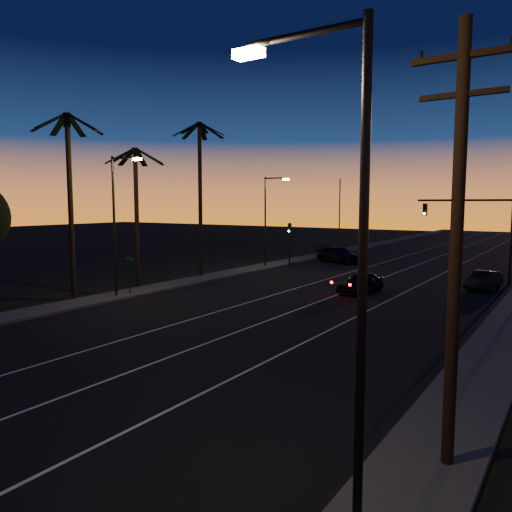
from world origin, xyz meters
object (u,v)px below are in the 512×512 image
Objects in this scene: utility_pole at (456,239)px; right_car at (484,280)px; signal_mast at (478,220)px; lead_car at (361,283)px; cross_car at (339,255)px.

utility_pole is 2.43× the size of right_car.
lead_car is at bearing -120.22° from signal_mast.
lead_car is at bearing 116.40° from utility_pole.
cross_car is at bearing 118.67° from lead_car.
signal_mast reaches higher than cross_car.
right_car is (1.15, -3.70, -4.12)m from signal_mast.
right_car is 17.69m from cross_car.
utility_pole is at bearing -82.82° from right_car.
lead_car is at bearing -138.68° from right_car.
utility_pole is 23.16m from lead_car.
utility_pole reaches higher than right_car.
lead_car is 17.32m from cross_car.
cross_car reaches higher than lead_car.
utility_pole is at bearing -63.60° from lead_car.
right_car is at bearing 41.32° from lead_car.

